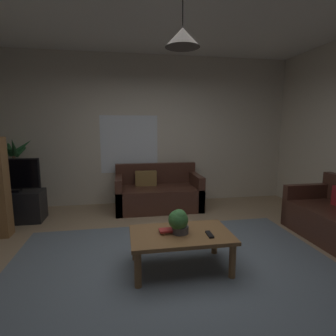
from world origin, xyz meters
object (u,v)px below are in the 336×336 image
at_px(couch_under_window, 158,194).
at_px(pendant_lamp, 183,37).
at_px(book_on_table_0, 167,232).
at_px(book_on_table_1, 166,230).
at_px(potted_plant_on_table, 179,220).
at_px(potted_palm_corner, 15,177).
at_px(coffee_table, 181,238).
at_px(tv, 11,175).
at_px(tv_stand, 14,207).
at_px(remote_on_table_0, 210,234).

bearing_deg(couch_under_window, pendant_lamp, -91.00).
relative_size(book_on_table_0, pendant_lamp, 0.20).
bearing_deg(book_on_table_1, potted_plant_on_table, -13.77).
distance_m(potted_palm_corner, pendant_lamp, 3.89).
bearing_deg(book_on_table_0, potted_plant_on_table, -18.86).
relative_size(coffee_table, tv, 1.25).
distance_m(coffee_table, tv_stand, 3.01).
distance_m(book_on_table_1, tv, 2.87).
distance_m(coffee_table, potted_plant_on_table, 0.21).
xyz_separation_m(book_on_table_1, tv, (-2.19, 1.82, 0.33)).
distance_m(tv_stand, tv, 0.53).
height_order(potted_plant_on_table, pendant_lamp, pendant_lamp).
relative_size(remote_on_table_0, potted_plant_on_table, 0.59).
distance_m(remote_on_table_0, potted_plant_on_table, 0.35).
bearing_deg(remote_on_table_0, tv_stand, -36.01).
relative_size(book_on_table_0, book_on_table_1, 0.82).
bearing_deg(tv, coffee_table, -38.12).
relative_size(tv, pendant_lamp, 1.46).
relative_size(tv_stand, potted_palm_corner, 0.64).
relative_size(book_on_table_0, tv_stand, 0.13).
xyz_separation_m(coffee_table, pendant_lamp, (0.00, 0.00, 2.04)).
height_order(book_on_table_0, tv, tv).
height_order(potted_plant_on_table, potted_palm_corner, potted_palm_corner).
bearing_deg(potted_plant_on_table, couch_under_window, 88.28).
xyz_separation_m(book_on_table_1, remote_on_table_0, (0.44, -0.14, -0.02)).
relative_size(book_on_table_0, tv, 0.14).
bearing_deg(pendant_lamp, remote_on_table_0, -21.98).
distance_m(tv, potted_palm_corner, 0.60).
xyz_separation_m(coffee_table, book_on_table_0, (-0.15, 0.03, 0.07)).
relative_size(tv_stand, pendant_lamp, 1.52).
distance_m(remote_on_table_0, tv, 3.30).
bearing_deg(coffee_table, book_on_table_0, 168.11).
xyz_separation_m(potted_plant_on_table, tv, (-2.33, 1.86, 0.22)).
relative_size(coffee_table, book_on_table_0, 9.14).
height_order(remote_on_table_0, potted_palm_corner, potted_palm_corner).
xyz_separation_m(remote_on_table_0, potted_palm_corner, (-2.79, 2.53, 0.21)).
xyz_separation_m(potted_plant_on_table, pendant_lamp, (0.03, 0.01, 1.83)).
bearing_deg(potted_plant_on_table, pendant_lamp, 20.56).
bearing_deg(pendant_lamp, couch_under_window, 89.00).
distance_m(coffee_table, tv, 3.02).
distance_m(coffee_table, pendant_lamp, 2.04).
bearing_deg(tv_stand, potted_palm_corner, 105.47).
bearing_deg(coffee_table, tv_stand, 141.56).
bearing_deg(pendant_lamp, book_on_table_1, 172.10).
bearing_deg(potted_plant_on_table, potted_palm_corner, 135.61).
distance_m(coffee_table, book_on_table_1, 0.19).
height_order(book_on_table_0, tv_stand, tv_stand).
bearing_deg(couch_under_window, remote_on_table_0, -83.83).
bearing_deg(coffee_table, book_on_table_1, 172.10).
bearing_deg(tv_stand, potted_plant_on_table, -38.92).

